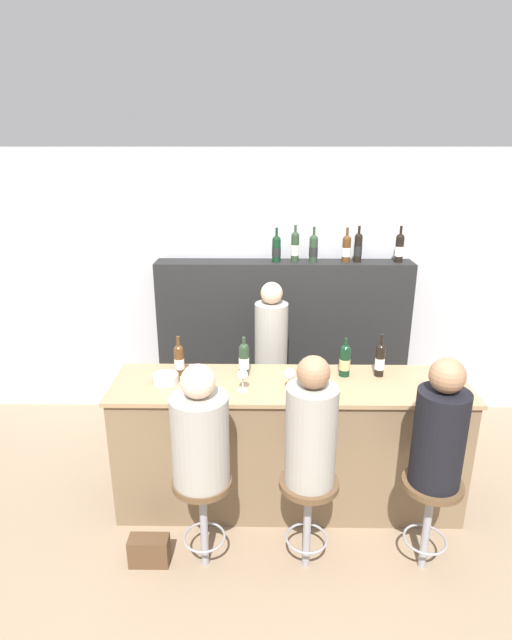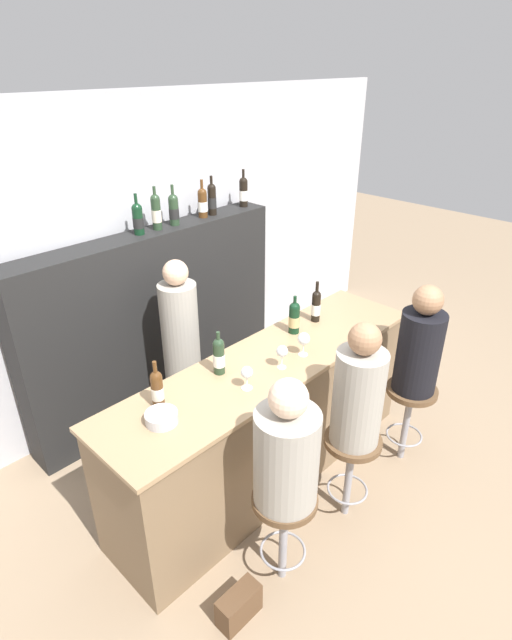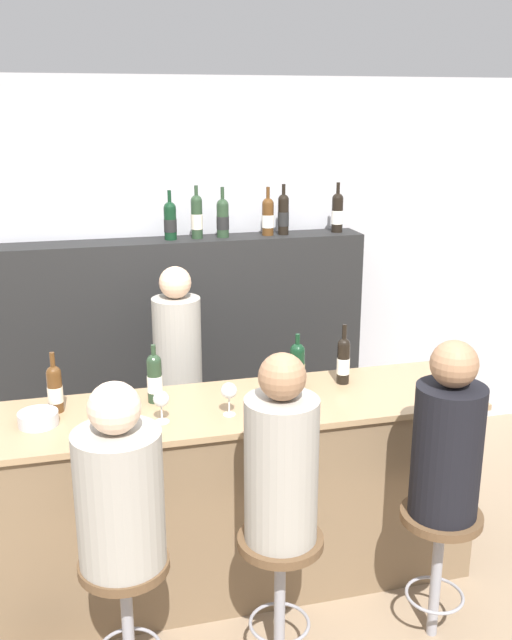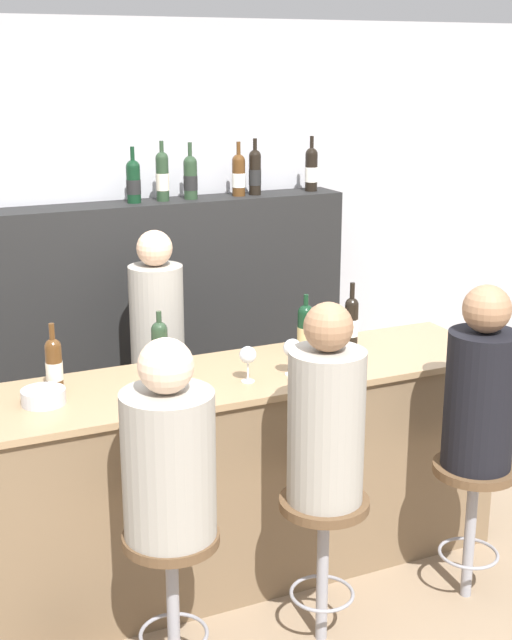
% 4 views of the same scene
% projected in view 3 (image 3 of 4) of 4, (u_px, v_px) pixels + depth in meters
% --- Properties ---
extents(ground_plane, '(16.00, 16.00, 0.00)m').
position_uv_depth(ground_plane, '(242.00, 617.00, 3.51)').
color(ground_plane, '#8C755B').
extents(wall_back, '(6.40, 0.05, 2.60)m').
position_uv_depth(wall_back, '(178.00, 277.00, 4.82)').
color(wall_back, '#B2B2B7').
rests_on(wall_back, ground_plane).
extents(bar_counter, '(2.54, 0.65, 1.00)m').
position_uv_depth(bar_counter, '(228.00, 495.00, 3.64)').
color(bar_counter, brown).
rests_on(bar_counter, ground_plane).
extents(back_bar_cabinet, '(2.37, 0.28, 1.60)m').
position_uv_depth(back_bar_cabinet, '(186.00, 357.00, 4.76)').
color(back_bar_cabinet, black).
rests_on(back_bar_cabinet, ground_plane).
extents(wine_bottle_counter_0, '(0.07, 0.07, 0.30)m').
position_uv_depth(wine_bottle_counter_0, '(55.00, 388.00, 3.40)').
color(wine_bottle_counter_0, '#4C2D14').
rests_on(wine_bottle_counter_0, bar_counter).
extents(wine_bottle_counter_1, '(0.08, 0.08, 0.30)m').
position_uv_depth(wine_bottle_counter_1, '(155.00, 378.00, 3.51)').
color(wine_bottle_counter_1, '#233823').
rests_on(wine_bottle_counter_1, bar_counter).
extents(wine_bottle_counter_2, '(0.08, 0.08, 0.29)m').
position_uv_depth(wine_bottle_counter_2, '(297.00, 365.00, 3.68)').
color(wine_bottle_counter_2, black).
rests_on(wine_bottle_counter_2, bar_counter).
extents(wine_bottle_counter_3, '(0.07, 0.07, 0.32)m').
position_uv_depth(wine_bottle_counter_3, '(343.00, 360.00, 3.74)').
color(wine_bottle_counter_3, black).
rests_on(wine_bottle_counter_3, bar_counter).
extents(wine_bottle_backbar_0, '(0.08, 0.08, 0.31)m').
position_uv_depth(wine_bottle_backbar_0, '(170.00, 220.00, 4.47)').
color(wine_bottle_backbar_0, black).
rests_on(wine_bottle_backbar_0, back_bar_cabinet).
extents(wine_bottle_backbar_1, '(0.07, 0.07, 0.34)m').
position_uv_depth(wine_bottle_backbar_1, '(197.00, 216.00, 4.51)').
color(wine_bottle_backbar_1, '#233823').
rests_on(wine_bottle_backbar_1, back_bar_cabinet).
extents(wine_bottle_backbar_2, '(0.08, 0.08, 0.32)m').
position_uv_depth(wine_bottle_backbar_2, '(223.00, 218.00, 4.55)').
color(wine_bottle_backbar_2, '#233823').
rests_on(wine_bottle_backbar_2, back_bar_cabinet).
extents(wine_bottle_backbar_3, '(0.08, 0.08, 0.31)m').
position_uv_depth(wine_bottle_backbar_3, '(268.00, 216.00, 4.62)').
color(wine_bottle_backbar_3, '#4C2D14').
rests_on(wine_bottle_backbar_3, back_bar_cabinet).
extents(wine_bottle_backbar_4, '(0.07, 0.07, 0.33)m').
position_uv_depth(wine_bottle_backbar_4, '(283.00, 214.00, 4.65)').
color(wine_bottle_backbar_4, black).
rests_on(wine_bottle_backbar_4, back_bar_cabinet).
extents(wine_bottle_backbar_5, '(0.08, 0.08, 0.33)m').
position_uv_depth(wine_bottle_backbar_5, '(337.00, 212.00, 4.74)').
color(wine_bottle_backbar_5, black).
rests_on(wine_bottle_backbar_5, back_bar_cabinet).
extents(wine_glass_0, '(0.07, 0.07, 0.15)m').
position_uv_depth(wine_glass_0, '(161.00, 400.00, 3.28)').
color(wine_glass_0, silver).
rests_on(wine_glass_0, bar_counter).
extents(wine_glass_1, '(0.08, 0.08, 0.16)m').
position_uv_depth(wine_glass_1, '(229.00, 391.00, 3.36)').
color(wine_glass_1, silver).
rests_on(wine_glass_1, bar_counter).
extents(wine_glass_2, '(0.08, 0.08, 0.17)m').
position_uv_depth(wine_glass_2, '(274.00, 387.00, 3.41)').
color(wine_glass_2, silver).
rests_on(wine_glass_2, bar_counter).
extents(metal_bowl, '(0.18, 0.18, 0.06)m').
position_uv_depth(metal_bowl, '(38.00, 418.00, 3.28)').
color(metal_bowl, '#B7B7BC').
rests_on(metal_bowl, bar_counter).
extents(bar_stool_left, '(0.37, 0.37, 0.66)m').
position_uv_depth(bar_stool_left, '(126.00, 590.00, 2.91)').
color(bar_stool_left, gray).
rests_on(bar_stool_left, ground_plane).
extents(guest_seated_left, '(0.35, 0.35, 0.77)m').
position_uv_depth(guest_seated_left, '(119.00, 489.00, 2.78)').
color(guest_seated_left, gray).
rests_on(guest_seated_left, bar_stool_left).
extents(bar_stool_middle, '(0.37, 0.37, 0.66)m').
position_uv_depth(bar_stool_middle, '(280.00, 565.00, 3.07)').
color(bar_stool_middle, gray).
rests_on(bar_stool_middle, ground_plane).
extents(guest_seated_middle, '(0.31, 0.31, 0.83)m').
position_uv_depth(guest_seated_middle, '(281.00, 460.00, 2.92)').
color(guest_seated_middle, gray).
rests_on(guest_seated_middle, bar_stool_middle).
extents(bar_stool_right, '(0.37, 0.37, 0.66)m').
position_uv_depth(bar_stool_right, '(439.00, 540.00, 3.25)').
color(bar_stool_right, gray).
rests_on(bar_stool_right, ground_plane).
extents(guest_seated_right, '(0.31, 0.31, 0.81)m').
position_uv_depth(guest_seated_right, '(448.00, 440.00, 3.11)').
color(guest_seated_right, black).
rests_on(guest_seated_right, bar_stool_right).
extents(bartender, '(0.29, 0.29, 1.53)m').
position_uv_depth(bartender, '(179.00, 399.00, 4.30)').
color(bartender, gray).
rests_on(bartender, ground_plane).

